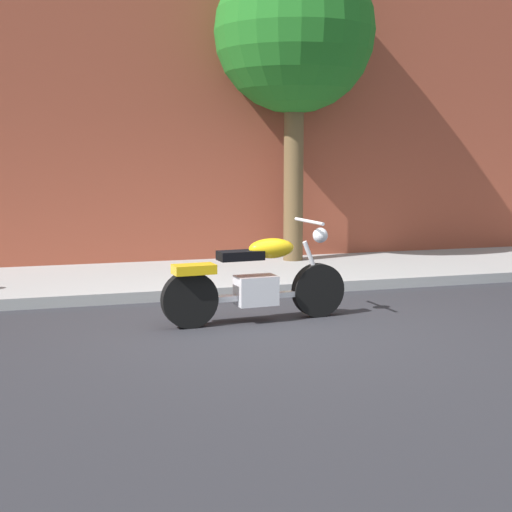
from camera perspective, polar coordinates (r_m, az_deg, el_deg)
The scene contains 4 objects.
ground_plane at distance 7.71m, azimuth 0.56°, elevation -5.68°, with size 60.00×60.00×0.00m, color #28282D.
sidewalk at distance 10.51m, azimuth -4.18°, elevation -1.64°, with size 25.14×2.57×0.14m, color #979797.
motorcycle at distance 7.92m, azimuth -0.02°, elevation -2.02°, with size 2.11×0.70×1.10m.
street_tree at distance 11.72m, azimuth 3.03°, elevation 16.91°, with size 2.48×2.48×4.93m.
Camera 1 is at (-2.20, -7.17, 1.82)m, focal length 51.16 mm.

